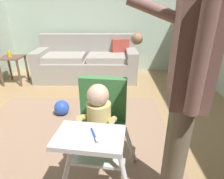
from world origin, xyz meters
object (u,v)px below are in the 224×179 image
couch (87,62)px  high_chair (100,119)px  side_table (13,64)px  adult_standing (185,85)px  toy_ball (62,108)px  sippy_cup (9,54)px

couch → high_chair: high_chair is taller
side_table → adult_standing: bearing=-45.9°
high_chair → side_table: 2.92m
toy_ball → adult_standing: bearing=-47.1°
high_chair → toy_ball: 1.37m
toy_ball → side_table: side_table is taller
couch → sippy_cup: size_ratio=19.96×
side_table → sippy_cup: (-0.02, 0.00, 0.19)m
couch → sippy_cup: (-1.39, -0.34, 0.24)m
couch → side_table: couch is taller
toy_ball → couch: bearing=83.5°
couch → high_chair: (0.44, -2.62, 0.29)m
high_chair → sippy_cup: bearing=-133.9°
toy_ball → high_chair: bearing=-61.2°
adult_standing → sippy_cup: 3.38m
side_table → sippy_cup: bearing=180.0°
couch → sippy_cup: 1.45m
adult_standing → toy_ball: adult_standing is taller
side_table → toy_ball: bearing=-44.7°
side_table → couch: bearing=13.9°
side_table → high_chair: bearing=-51.8°
adult_standing → sippy_cup: adult_standing is taller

